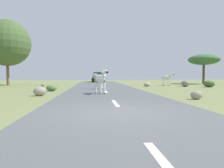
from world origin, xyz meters
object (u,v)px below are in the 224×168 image
(rock_0, at_px, (185,83))
(zebra_0, at_px, (101,79))
(zebra_3, at_px, (100,80))
(rock_1, at_px, (196,95))
(rock_4, at_px, (147,84))
(rock_3, at_px, (40,91))
(car_0, at_px, (98,77))
(bush_2, at_px, (51,88))
(tree_3, at_px, (7,43))
(tree_1, at_px, (204,60))
(rock_2, at_px, (43,85))
(bush_1, at_px, (209,84))
(zebra_1, at_px, (167,78))

(rock_0, bearing_deg, zebra_0, -140.45)
(zebra_3, xyz_separation_m, rock_1, (4.77, -7.42, -0.65))
(rock_4, bearing_deg, rock_3, -135.26)
(car_0, bearing_deg, rock_3, -104.92)
(bush_2, bearing_deg, tree_3, 127.55)
(rock_0, bearing_deg, tree_3, 167.94)
(tree_3, bearing_deg, tree_1, 3.45)
(zebra_3, xyz_separation_m, rock_2, (-6.15, 5.52, -0.73))
(tree_3, height_order, rock_4, tree_3)
(tree_1, relative_size, bush_2, 5.26)
(zebra_0, height_order, zebra_3, zebra_0)
(rock_0, distance_m, rock_2, 15.79)
(rock_0, bearing_deg, bush_1, -28.18)
(zebra_0, bearing_deg, rock_2, -82.49)
(zebra_1, height_order, car_0, car_0)
(car_0, bearing_deg, zebra_3, -95.52)
(tree_1, height_order, rock_2, tree_1)
(zebra_3, relative_size, car_0, 0.31)
(rock_1, distance_m, rock_4, 11.73)
(rock_3, bearing_deg, rock_4, 44.74)
(rock_3, bearing_deg, tree_1, 37.12)
(zebra_3, bearing_deg, rock_3, -171.99)
(zebra_0, bearing_deg, tree_1, -161.55)
(tree_1, height_order, rock_4, tree_1)
(zebra_1, bearing_deg, bush_2, -1.71)
(car_0, distance_m, rock_0, 16.68)
(bush_1, relative_size, rock_2, 3.11)
(zebra_1, xyz_separation_m, rock_3, (-12.04, -10.40, -0.66))
(zebra_1, height_order, rock_0, zebra_1)
(car_0, xyz_separation_m, tree_1, (14.74, -8.03, 2.58))
(tree_1, relative_size, rock_2, 11.31)
(zebra_3, bearing_deg, car_0, 44.78)
(car_0, xyz_separation_m, rock_1, (4.40, -24.88, -0.62))
(zebra_1, bearing_deg, zebra_0, 19.20)
(bush_1, xyz_separation_m, rock_4, (-6.14, 1.88, -0.13))
(rock_1, bearing_deg, rock_0, 66.55)
(zebra_3, bearing_deg, rock_1, -101.30)
(zebra_0, bearing_deg, rock_4, -146.35)
(car_0, distance_m, rock_4, 14.13)
(zebra_3, bearing_deg, zebra_0, -135.19)
(zebra_1, distance_m, rock_0, 2.44)
(zebra_1, distance_m, car_0, 14.30)
(car_0, bearing_deg, rock_1, -84.29)
(zebra_1, relative_size, rock_3, 2.07)
(zebra_0, distance_m, zebra_3, 4.42)
(rock_1, relative_size, rock_3, 0.81)
(zebra_0, bearing_deg, rock_1, 124.37)
(tree_1, bearing_deg, tree_3, -176.55)
(zebra_1, relative_size, rock_4, 2.07)
(bush_1, xyz_separation_m, rock_1, (-6.82, -9.83, -0.12))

